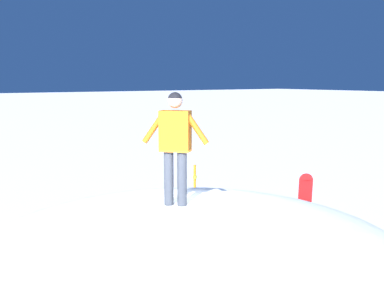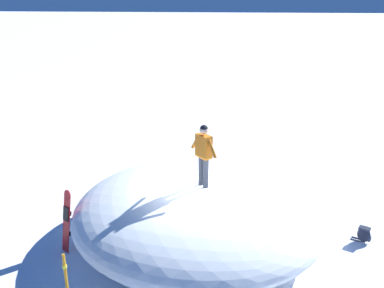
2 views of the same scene
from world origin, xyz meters
The scene contains 4 objects.
snow_mound centered at (-0.11, 0.19, 0.84)m, with size 6.73×6.66×1.68m, color white.
snowboarder_standing centered at (0.01, 0.05, 2.66)m, with size 0.73×0.80×1.65m.
snowboard_primary_upright centered at (-3.47, -0.63, 0.87)m, with size 0.38×0.39×1.69m.
trail_marker_pole centered at (-2.54, -3.09, 0.83)m, with size 0.10×0.10×1.57m.
Camera 1 is at (3.89, 6.08, 3.52)m, focal length 46.91 mm.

